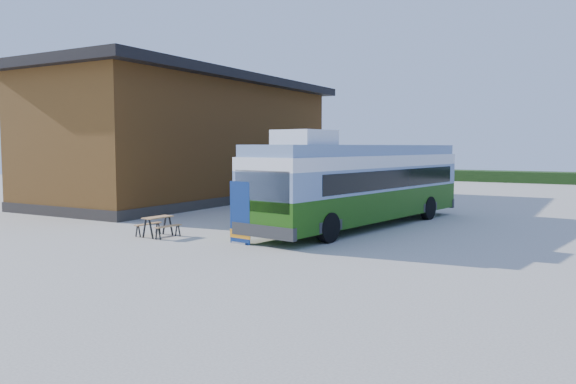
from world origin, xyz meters
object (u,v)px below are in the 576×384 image
Objects in this scene: banner at (240,218)px; slurry_tanker at (333,176)px; person_a at (267,190)px; bus at (362,182)px; person_b at (256,191)px; picnic_table at (158,222)px.

slurry_tanker is (-4.66, 17.26, 0.53)m from banner.
slurry_tanker reaches higher than banner.
slurry_tanker reaches higher than person_a.
bus is at bearing 81.01° from banner.
person_b is at bearing -126.19° from slurry_tanker.
picnic_table is 0.85× the size of person_b.
person_b is (-1.12, 0.69, -0.13)m from person_a.
bus is at bearing -82.38° from slurry_tanker.
slurry_tanker reaches higher than picnic_table.
person_b is (-2.75, 10.87, 0.26)m from picnic_table.
bus is at bearing 111.91° from person_b.
person_a is (-7.08, 3.98, -0.91)m from bus.
person_a reaches higher than picnic_table.
bus is at bearing 53.51° from picnic_table.
bus reaches higher than person_a.
slurry_tanker is at bearing 129.63° from bus.
picnic_table is 17.55m from slurry_tanker.
banner is at bearing 8.63° from picnic_table.
bus is 9.31× the size of picnic_table.
banner reaches higher than person_a.
person_b is at bearing 109.02° from picnic_table.
person_a is 1.16× the size of person_b.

